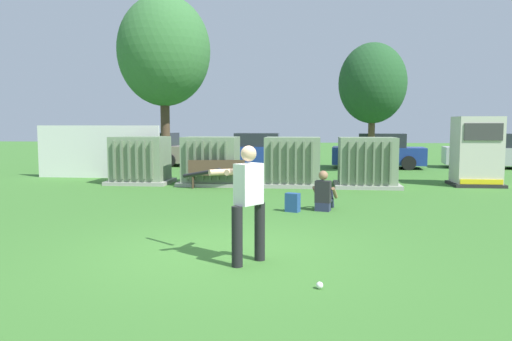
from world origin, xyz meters
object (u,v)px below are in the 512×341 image
Objects in this scene: transformer_east at (367,163)px; backpack at (293,203)px; parked_car_right_of_center at (379,152)px; sports_ball at (320,285)px; park_bench at (217,172)px; parked_car_leftmost at (152,150)px; parked_car_rightmost at (493,152)px; batter at (246,198)px; parked_car_left_of_center at (255,151)px; seated_spectator at (324,195)px; transformer_mid_west at (211,161)px; generator_enclosure at (476,152)px; transformer_mid_east at (293,162)px; transformer_west at (140,161)px.

transformer_east is 5.43m from backpack.
parked_car_right_of_center is at bearing 79.32° from transformer_east.
transformer_east reaches higher than sports_ball.
park_bench is 10.18m from parked_car_right_of_center.
sports_ball is 17.85m from parked_car_right_of_center.
transformer_east is 0.48× the size of parked_car_leftmost.
park_bench is 0.42× the size of parked_car_rightmost.
batter is 1.77m from sports_ball.
transformer_east and parked_car_left_of_center have the same top height.
transformer_east is 9.70m from batter.
backpack is at bearing -106.56° from parked_car_right_of_center.
seated_spectator is 0.22× the size of parked_car_rightmost.
transformer_mid_west is 5.81m from backpack.
parked_car_left_of_center is 0.97× the size of parked_car_rightmost.
generator_enclosure reaches higher than seated_spectator.
parked_car_rightmost is at bearing 36.73° from park_bench.
seated_spectator is at bearing -78.98° from transformer_mid_east.
parked_car_right_of_center is (11.06, -0.37, 0.00)m from parked_car_leftmost.
transformer_east is at bearing 80.57° from sports_ball.
parked_car_rightmost is (9.38, 16.93, -0.22)m from batter.
backpack is (-0.52, 5.45, 0.17)m from sports_ball.
seated_spectator is at bearing -134.06° from generator_enclosure.
transformer_west is 1.00× the size of transformer_mid_west.
transformer_east is 10.53m from sports_ball.
parked_car_rightmost is (5.24, 0.43, 0.00)m from parked_car_right_of_center.
sports_ball is (0.71, -10.42, -0.74)m from transformer_mid_east.
seated_spectator is 0.22× the size of parked_car_right_of_center.
sports_ball is (5.97, -10.50, -0.74)m from transformer_west.
parked_car_left_of_center is at bearing 120.87° from transformer_east.
sports_ball is at bearing -92.07° from seated_spectator.
parked_car_rightmost is (9.02, 7.58, -0.04)m from transformer_mid_east.
transformer_mid_west is at bearing 128.08° from seated_spectator.
transformer_mid_west is 1.00× the size of transformer_mid_east.
parked_car_left_of_center is 5.90m from parked_car_right_of_center.
transformer_mid_east is 0.48× the size of parked_car_leftmost.
batter is 0.41× the size of parked_car_left_of_center.
sports_ball is 0.20× the size of backpack.
parked_car_leftmost is at bearing 178.10° from parked_car_right_of_center.
parked_car_leftmost is at bearing -179.76° from parked_car_rightmost.
parked_car_leftmost is at bearing 152.73° from generator_enclosure.
parked_car_rightmost is at bearing 4.75° from parked_car_right_of_center.
transformer_mid_west is 5.98m from seated_spectator.
transformer_west is at bearing 178.98° from transformer_east.
transformer_mid_west is 9.66m from batter.
parked_car_leftmost is at bearing 120.85° from backpack.
parked_car_leftmost is at bearing 120.01° from park_bench.
parked_car_right_of_center is (3.60, 12.12, 0.54)m from backpack.
sports_ball is at bearing -71.57° from transformer_mid_west.
transformer_mid_west is at bearing -132.55° from parked_car_right_of_center.
parked_car_right_of_center is at bearing 109.33° from generator_enclosure.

